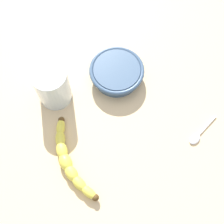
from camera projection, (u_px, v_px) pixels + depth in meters
wooden_tabletop at (124, 132)px, 84.99cm from camera, size 120.00×120.00×3.00cm
banana at (69, 161)px, 78.67cm from camera, size 24.32×7.53×3.24cm
smoothie_glass at (53, 86)px, 82.13cm from camera, size 9.27×9.27×12.17cm
ceramic_bowl at (117, 73)px, 87.49cm from camera, size 15.71×15.71×4.65cm
teaspoon at (196, 137)px, 82.41cm from camera, size 6.32×10.66×0.80cm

